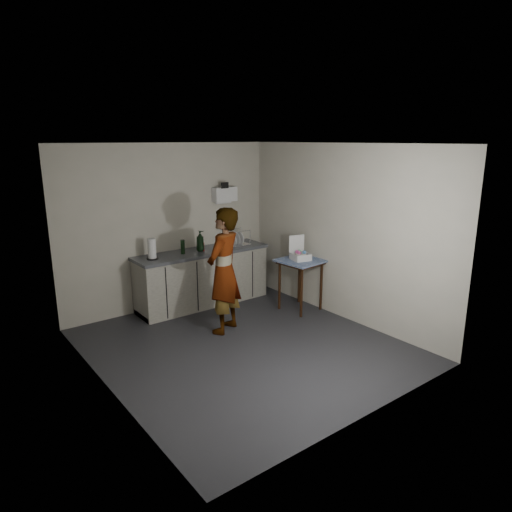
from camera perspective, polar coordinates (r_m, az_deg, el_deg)
ground at (r=6.14m, az=-1.49°, el=-11.17°), size 4.00×4.00×0.00m
wall_back at (r=7.37m, az=-10.70°, el=3.61°), size 3.60×0.02×2.60m
wall_right at (r=6.88m, az=10.61°, el=2.84°), size 0.02×4.00×2.60m
wall_left at (r=4.91m, az=-18.75°, el=-2.37°), size 0.02×4.00×2.60m
ceiling at (r=5.54m, az=-1.67°, el=13.81°), size 3.60×4.00×0.01m
kitchen_counter at (r=7.52m, az=-6.66°, el=-2.88°), size 2.24×0.62×0.91m
wall_shelf at (r=7.74m, az=-3.96°, el=7.68°), size 0.42×0.18×0.37m
side_table at (r=7.19m, az=5.62°, el=-1.28°), size 0.69×0.69×0.82m
standing_man at (r=6.32m, az=-4.03°, el=-1.87°), size 0.77×0.68×1.77m
soap_bottle at (r=7.32m, az=-7.00°, el=1.88°), size 0.18×0.18×0.33m
soda_can at (r=7.35m, az=-6.75°, el=1.17°), size 0.07×0.07×0.14m
dark_bottle at (r=7.18m, az=-9.15°, el=1.12°), size 0.07×0.07×0.22m
paper_towel at (r=6.96m, az=-12.88°, el=0.81°), size 0.18×0.18×0.31m
dish_rack at (r=7.69m, az=-2.39°, el=1.80°), size 0.39×0.29×0.27m
bakery_box at (r=7.14m, az=5.52°, el=0.19°), size 0.32×0.33×0.37m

